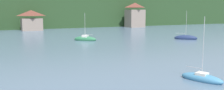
% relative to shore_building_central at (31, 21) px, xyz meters
% --- Properties ---
extents(shore_building_central, '(7.12, 5.91, 7.01)m').
position_rel_shore_building_central_xyz_m(shore_building_central, '(0.00, 0.00, 0.00)').
color(shore_building_central, gray).
rests_on(shore_building_central, ground_plane).
extents(shore_building_eastcentral, '(7.14, 6.08, 10.14)m').
position_rel_shore_building_central_xyz_m(shore_building_eastcentral, '(41.79, 0.08, 1.48)').
color(shore_building_eastcentral, gray).
rests_on(shore_building_eastcentral, ground_plane).
extents(sailboat_mid_0, '(2.63, 4.37, 6.44)m').
position_rel_shore_building_central_xyz_m(sailboat_mid_0, '(5.24, -72.87, -3.18)').
color(sailboat_mid_0, teal).
rests_on(sailboat_mid_0, ground_plane).
extents(sailboat_far_1, '(4.77, 4.75, 7.12)m').
position_rel_shore_building_central_xyz_m(sailboat_far_1, '(28.74, -44.85, -3.11)').
color(sailboat_far_1, navy).
rests_on(sailboat_far_1, ground_plane).
extents(sailboat_far_8, '(4.90, 4.67, 6.68)m').
position_rel_shore_building_central_xyz_m(sailboat_far_8, '(6.37, -36.75, -3.07)').
color(sailboat_far_8, '#2D754C').
rests_on(sailboat_far_8, ground_plane).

